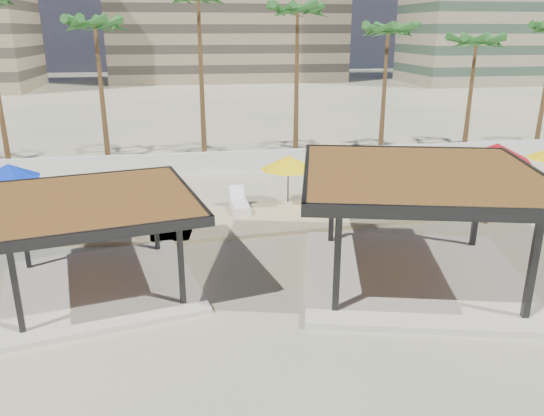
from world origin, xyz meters
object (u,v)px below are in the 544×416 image
(umbrella_a, at_px, (9,171))
(lounger_a, at_px, (239,205))
(lounger_b, at_px, (327,194))
(umbrella_c, at_px, (497,152))
(pavilion_west, at_px, (96,235))
(pavilion_central, at_px, (418,216))

(umbrella_a, distance_m, lounger_a, 10.34)
(lounger_a, relative_size, lounger_b, 1.20)
(umbrella_c, bearing_deg, lounger_a, 176.18)
(pavilion_west, bearing_deg, pavilion_central, -17.40)
(pavilion_west, bearing_deg, lounger_a, 40.30)
(umbrella_a, distance_m, lounger_b, 14.80)
(umbrella_a, xyz_separation_m, lounger_a, (10.14, -0.87, -1.84))
(pavilion_west, bearing_deg, umbrella_a, 109.64)
(pavilion_central, relative_size, lounger_a, 4.02)
(umbrella_a, distance_m, umbrella_c, 22.53)
(umbrella_a, bearing_deg, lounger_a, -4.92)
(lounger_b, bearing_deg, umbrella_c, -97.96)
(lounger_a, bearing_deg, umbrella_c, -95.01)
(pavilion_central, xyz_separation_m, lounger_b, (-0.58, 9.10, -1.95))
(umbrella_a, bearing_deg, umbrella_c, -4.31)
(pavilion_west, xyz_separation_m, umbrella_a, (-4.75, 7.78, 0.33))
(pavilion_central, xyz_separation_m, umbrella_c, (7.22, 7.13, 0.34))
(lounger_a, xyz_separation_m, lounger_b, (4.54, 1.15, -0.04))
(lounger_b, bearing_deg, pavilion_central, -170.11)
(pavilion_central, distance_m, umbrella_a, 17.62)
(pavilion_central, distance_m, pavilion_west, 10.56)
(lounger_a, height_order, lounger_b, lounger_a)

